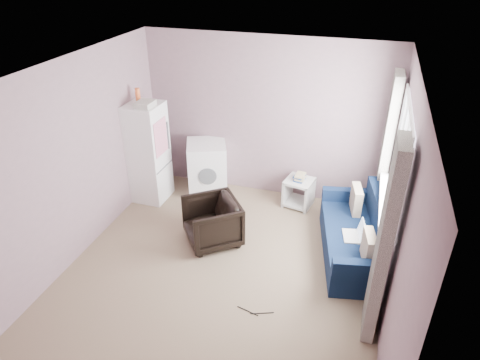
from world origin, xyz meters
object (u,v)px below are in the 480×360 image
object	(u,v)px
armchair	(212,220)
side_table	(299,191)
sofa	(360,238)
fridge	(147,152)
washing_machine	(207,167)

from	to	relation	value
armchair	side_table	world-z (taller)	armchair
side_table	sofa	bearing A→B (deg)	-45.69
side_table	armchair	bearing A→B (deg)	-127.14
fridge	sofa	bearing A→B (deg)	-8.78
washing_machine	armchair	bearing A→B (deg)	-88.67
fridge	side_table	xyz separation A→B (m)	(2.30, 0.44, -0.53)
washing_machine	side_table	xyz separation A→B (m)	(1.50, 0.00, -0.19)
fridge	washing_machine	bearing A→B (deg)	29.84
armchair	side_table	bearing A→B (deg)	105.31
armchair	side_table	distance (m)	1.58
armchair	washing_machine	distance (m)	1.38
side_table	fridge	bearing A→B (deg)	-169.12
armchair	fridge	distance (m)	1.64
sofa	washing_machine	bearing A→B (deg)	146.78
fridge	armchair	bearing A→B (deg)	-30.56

